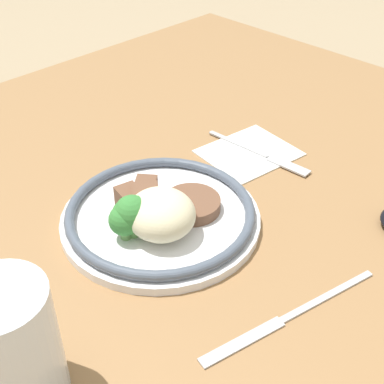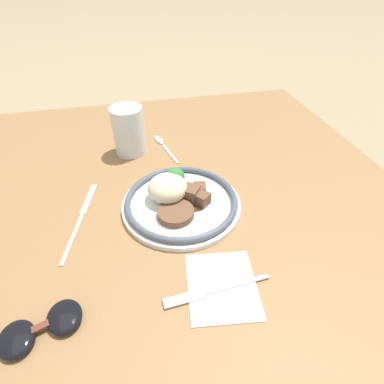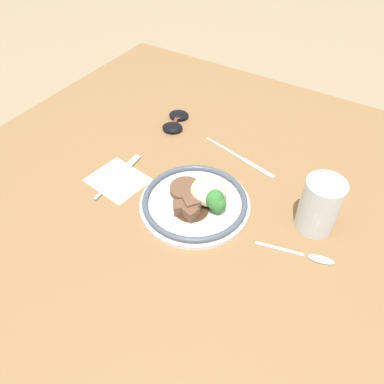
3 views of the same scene
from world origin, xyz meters
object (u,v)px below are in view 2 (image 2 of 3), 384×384
knife (81,217)px  sunglasses (41,328)px  spoon (162,143)px  plate (179,198)px  fork (207,292)px  juice_glass (129,133)px

knife → sunglasses: 0.22m
knife → spoon: size_ratio=1.41×
plate → spoon: plate is taller
sunglasses → fork: bearing=-106.1°
juice_glass → sunglasses: bearing=161.1°
fork → spoon: same height
juice_glass → spoon: (0.02, -0.08, -0.05)m
plate → fork: 0.20m
juice_glass → knife: 0.25m
knife → sunglasses: sunglasses is taller
plate → sunglasses: size_ratio=1.96×
plate → knife: 0.19m
plate → juice_glass: (0.22, 0.08, 0.03)m
spoon → sunglasses: bearing=140.0°
plate → juice_glass: juice_glass is taller
plate → spoon: bearing=-0.1°
plate → knife: plate is taller
fork → sunglasses: bearing=-2.5°
knife → sunglasses: bearing=-177.1°
knife → fork: bearing=-124.7°
sunglasses → spoon: bearing=-43.8°
spoon → knife: bearing=128.2°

